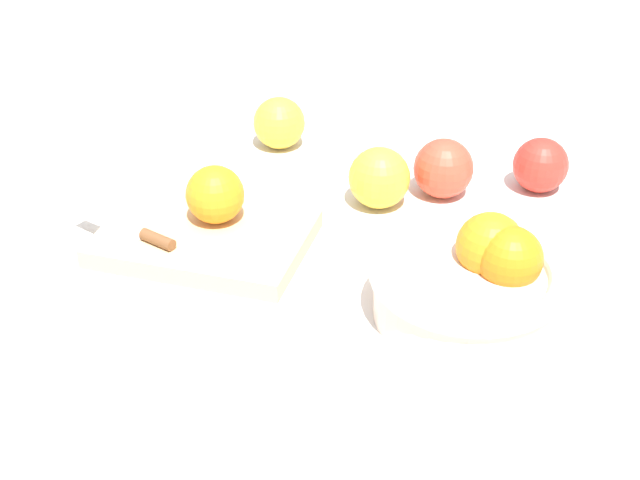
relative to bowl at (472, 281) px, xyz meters
The scene contains 10 objects.
ground_plane 0.24m from the bowl, 30.69° to the right, with size 2.40×2.40×0.00m, color silver.
bowl is the anchor object (origin of this frame).
cutting_board 0.32m from the bowl, ahead, with size 0.24×0.17×0.02m, color #DBB77F.
orange_on_board 0.32m from the bowl, 10.57° to the right, with size 0.07×0.07×0.07m, color orange.
knife 0.39m from the bowl, ahead, with size 0.15×0.06×0.01m.
apple_front_left 0.26m from the bowl, 72.02° to the right, with size 0.08×0.08×0.08m, color #D6422D.
apple_front_left_2 0.30m from the bowl, 97.11° to the right, with size 0.07×0.07×0.07m, color red.
apple_front_right 0.46m from the bowl, 43.46° to the right, with size 0.07×0.07×0.07m, color gold.
apple_front_left_3 0.24m from the bowl, 52.06° to the right, with size 0.08×0.08×0.08m, color gold.
citrus_peel 0.18m from the bowl, 94.88° to the right, with size 0.05×0.04×0.01m, color orange.
Camera 1 is at (-0.28, 0.85, 0.54)m, focal length 47.82 mm.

